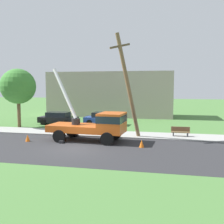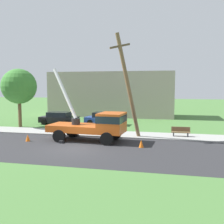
% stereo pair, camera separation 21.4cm
% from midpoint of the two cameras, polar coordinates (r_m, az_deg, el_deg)
% --- Properties ---
extents(ground_plane, '(120.00, 120.00, 0.00)m').
position_cam_midpoint_polar(ground_plane, '(30.93, 0.10, -2.65)').
color(ground_plane, '#477538').
extents(road_asphalt, '(80.00, 8.59, 0.01)m').
position_cam_midpoint_polar(road_asphalt, '(19.59, -7.64, -7.64)').
color(road_asphalt, '#2B2B2D').
rests_on(road_asphalt, ground).
extents(sidewalk_strip, '(80.00, 2.99, 0.10)m').
position_cam_midpoint_polar(sidewalk_strip, '(24.97, -3.02, -4.57)').
color(sidewalk_strip, '#9E9E99').
rests_on(sidewalk_strip, ground).
extents(utility_truck, '(6.75, 3.21, 5.98)m').
position_cam_midpoint_polar(utility_truck, '(21.54, -3.07, -2.57)').
color(utility_truck, '#C65119').
rests_on(utility_truck, ground).
extents(leaning_utility_pole, '(2.51, 1.83, 8.83)m').
position_cam_midpoint_polar(leaning_utility_pole, '(22.61, 3.68, 5.77)').
color(leaning_utility_pole, brown).
rests_on(leaning_utility_pole, ground).
extents(traffic_cone_ahead, '(0.36, 0.36, 0.56)m').
position_cam_midpoint_polar(traffic_cone_ahead, '(19.71, 6.57, -6.72)').
color(traffic_cone_ahead, orange).
rests_on(traffic_cone_ahead, ground).
extents(traffic_cone_behind, '(0.36, 0.36, 0.56)m').
position_cam_midpoint_polar(traffic_cone_behind, '(22.73, -17.26, -5.27)').
color(traffic_cone_behind, orange).
rests_on(traffic_cone_behind, ground).
extents(parked_sedan_black, '(4.47, 2.13, 1.42)m').
position_cam_midpoint_polar(parked_sedan_black, '(31.57, -11.04, -1.28)').
color(parked_sedan_black, black).
rests_on(parked_sedan_black, ground).
extents(parked_sedan_blue, '(4.48, 2.15, 1.42)m').
position_cam_midpoint_polar(parked_sedan_blue, '(30.67, -1.40, -1.38)').
color(parked_sedan_blue, '#263F99').
rests_on(parked_sedan_blue, ground).
extents(park_bench, '(1.60, 0.45, 0.90)m').
position_cam_midpoint_polar(park_bench, '(24.08, 14.67, -4.15)').
color(park_bench, brown).
rests_on(park_bench, ground).
extents(roadside_tree_near, '(3.75, 3.75, 6.27)m').
position_cam_midpoint_polar(roadside_tree_near, '(30.42, -19.03, 5.16)').
color(roadside_tree_near, brown).
rests_on(roadside_tree_near, ground).
extents(lowrise_building_backdrop, '(18.00, 6.00, 6.40)m').
position_cam_midpoint_polar(lowrise_building_backdrop, '(39.72, 0.22, 3.85)').
color(lowrise_building_backdrop, '#A5998C').
rests_on(lowrise_building_backdrop, ground).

